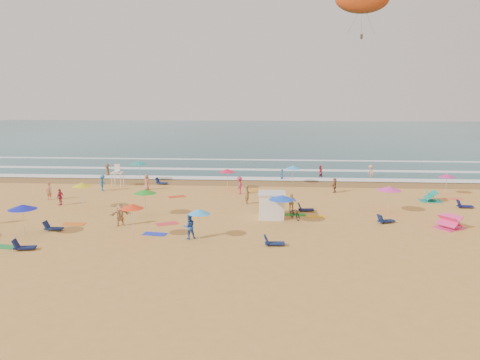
{
  "coord_description": "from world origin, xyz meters",
  "views": [
    {
      "loc": [
        5.18,
        -40.3,
        9.74
      ],
      "look_at": [
        1.78,
        6.0,
        1.5
      ],
      "focal_mm": 35.0,
      "sensor_mm": 36.0,
      "label": 1
    }
  ],
  "objects": [
    {
      "name": "ground",
      "position": [
        0.0,
        0.0,
        0.0
      ],
      "size": [
        220.0,
        220.0,
        0.0
      ],
      "primitive_type": "plane",
      "color": "gold",
      "rests_on": "ground"
    },
    {
      "name": "wet_sand",
      "position": [
        0.0,
        12.5,
        0.01
      ],
      "size": [
        220.0,
        220.0,
        0.0
      ],
      "primitive_type": "plane",
      "color": "olive",
      "rests_on": "ground"
    },
    {
      "name": "beachgoers",
      "position": [
        -2.57,
        4.64,
        0.79
      ],
      "size": [
        40.5,
        27.55,
        2.05
      ],
      "color": "#D63548",
      "rests_on": "ground"
    },
    {
      "name": "towels",
      "position": [
        -1.51,
        -1.53,
        0.01
      ],
      "size": [
        47.5,
        21.7,
        0.03
      ],
      "color": "orange",
      "rests_on": "ground"
    },
    {
      "name": "cabana",
      "position": [
        5.04,
        -3.02,
        1.0
      ],
      "size": [
        2.0,
        2.0,
        2.0
      ],
      "primitive_type": "cube",
      "color": "white",
      "rests_on": "ground"
    },
    {
      "name": "ocean",
      "position": [
        0.0,
        84.0,
        0.0
      ],
      "size": [
        220.0,
        140.0,
        0.18
      ],
      "primitive_type": "cube",
      "color": "#0C4756",
      "rests_on": "ground"
    },
    {
      "name": "beach_umbrellas",
      "position": [
        2.29,
        -0.51,
        2.1
      ],
      "size": [
        45.92,
        25.99,
        0.8
      ],
      "color": "#CB2D84",
      "rests_on": "ground"
    },
    {
      "name": "loungers",
      "position": [
        6.8,
        -2.82,
        0.17
      ],
      "size": [
        46.4,
        24.27,
        0.34
      ],
      "color": "#0D1645",
      "rests_on": "ground"
    },
    {
      "name": "bicycle",
      "position": [
        6.94,
        -3.32,
        0.46
      ],
      "size": [
        1.22,
        1.85,
        0.92
      ],
      "primitive_type": "imported",
      "rotation": [
        0.0,
        0.0,
        0.39
      ],
      "color": "black",
      "rests_on": "ground"
    },
    {
      "name": "lifeguard_stand",
      "position": [
        -12.04,
        9.43,
        1.05
      ],
      "size": [
        1.2,
        1.2,
        2.1
      ],
      "primitive_type": null,
      "color": "white",
      "rests_on": "ground"
    },
    {
      "name": "cabana_roof",
      "position": [
        5.04,
        -3.02,
        2.06
      ],
      "size": [
        2.2,
        2.2,
        0.12
      ],
      "primitive_type": "cube",
      "color": "silver",
      "rests_on": "cabana"
    },
    {
      "name": "surf_foam",
      "position": [
        0.0,
        21.32,
        0.1
      ],
      "size": [
        200.0,
        18.7,
        0.05
      ],
      "color": "white",
      "rests_on": "ground"
    },
    {
      "name": "popup_tents",
      "position": [
        19.26,
        -0.42,
        0.6
      ],
      "size": [
        3.97,
        11.51,
        1.2
      ],
      "color": "#EA347C",
      "rests_on": "ground"
    }
  ]
}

